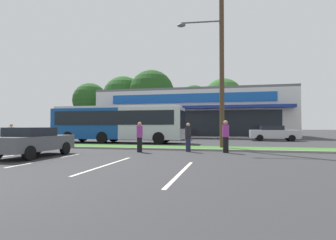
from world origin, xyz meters
TOP-DOWN VIEW (x-y plane):
  - grass_median at (0.00, 14.00)m, footprint 56.00×2.20m
  - curb_lip at (0.00, 12.78)m, footprint 56.00×0.24m
  - parking_stripe_1 at (-0.37, 7.07)m, footprint 0.12×4.80m
  - parking_stripe_2 at (2.81, 6.14)m, footprint 0.12×4.80m
  - parking_stripe_3 at (5.84, 5.16)m, footprint 0.12×4.80m
  - storefront_building at (2.66, 37.00)m, footprint 25.80×15.34m
  - tree_far_left at (-19.10, 44.60)m, footprint 6.69×6.69m
  - tree_left at (-11.89, 44.02)m, footprint 7.66×7.66m
  - tree_mid_left at (-6.00, 42.69)m, footprint 8.03×8.03m
  - tree_mid at (1.35, 44.85)m, footprint 5.89×5.89m
  - tree_mid_right at (6.51, 46.77)m, footprint 7.23×7.23m
  - utility_pole at (6.81, 14.16)m, footprint 3.04×2.40m
  - city_bus at (-2.33, 19.09)m, footprint 11.85×2.70m
  - car_0 at (11.81, 25.34)m, footprint 4.72×1.89m
  - car_2 at (-1.82, 7.86)m, footprint 1.90×4.18m
  - car_4 at (-4.89, 25.03)m, footprint 4.68×1.92m
  - car_5 at (0.65, 25.02)m, footprint 4.79×2.01m
  - pedestrian_near_bench at (2.40, 11.23)m, footprint 0.34×0.34m
  - pedestrian_by_pole at (-6.98, 12.06)m, footprint 0.33×0.33m
  - pedestrian_mid at (7.17, 11.91)m, footprint 0.36×0.36m
  - pedestrian_far at (5.06, 12.06)m, footprint 0.33×0.33m

SIDE VIEW (x-z plane):
  - parking_stripe_1 at x=-0.37m, z-range 0.00..0.01m
  - parking_stripe_2 at x=2.81m, z-range 0.00..0.01m
  - parking_stripe_3 at x=5.84m, z-range 0.00..0.01m
  - grass_median at x=0.00m, z-range 0.00..0.12m
  - curb_lip at x=0.00m, z-range 0.00..0.12m
  - car_2 at x=-1.82m, z-range 0.04..1.44m
  - car_4 at x=-4.89m, z-range 0.03..1.51m
  - car_0 at x=11.81m, z-range 0.03..1.56m
  - car_5 at x=0.65m, z-range 0.01..1.60m
  - pedestrian_by_pole at x=-6.98m, z-range 0.00..1.64m
  - pedestrian_far at x=5.06m, z-range 0.00..1.66m
  - pedestrian_near_bench at x=2.40m, z-range 0.00..1.71m
  - pedestrian_mid at x=7.17m, z-range 0.00..1.79m
  - city_bus at x=-2.33m, z-range 0.14..3.39m
  - storefront_building at x=2.66m, z-range 0.00..6.41m
  - tree_mid at x=1.35m, z-range 1.48..10.37m
  - utility_pole at x=6.81m, z-range 0.36..11.82m
  - tree_far_left at x=-19.10m, z-range 1.62..11.58m
  - tree_mid_right at x=6.51m, z-range 1.50..11.76m
  - tree_left at x=-11.89m, z-range 1.60..12.48m
  - tree_mid_left at x=-6.00m, z-range 1.73..13.25m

